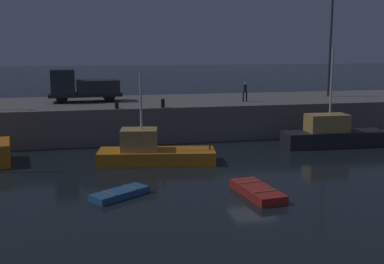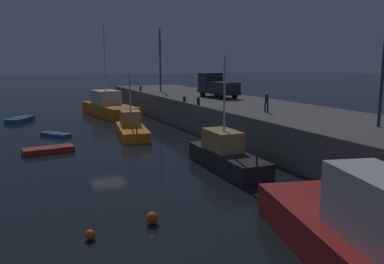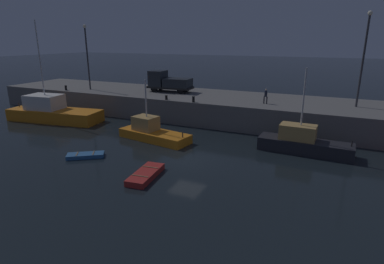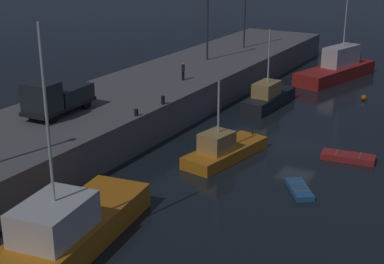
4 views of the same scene
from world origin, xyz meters
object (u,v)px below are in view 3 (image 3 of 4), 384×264
object	(u,v)px
fishing_trawler_red	(52,112)
fishing_boat_orange	(152,132)
dinghy_orange_near	(86,155)
dinghy_red_small	(146,174)
lamp_post_west	(87,52)
lamp_post_east	(364,53)
bollard_central	(166,98)
fishing_boat_white	(303,143)
bollard_west	(66,88)
dockworker	(266,95)
bollard_east	(193,99)
utility_truck	(168,82)

from	to	relation	value
fishing_trawler_red	fishing_boat_orange	size ratio (longest dim) A/B	1.53
dinghy_orange_near	dinghy_red_small	bearing A→B (deg)	-10.44
lamp_post_west	lamp_post_east	bearing A→B (deg)	4.27
bollard_central	lamp_post_west	bearing A→B (deg)	170.13
lamp_post_west	fishing_boat_white	bearing A→B (deg)	-12.11
dinghy_orange_near	lamp_post_west	bearing A→B (deg)	130.33
fishing_boat_orange	bollard_west	world-z (taller)	fishing_boat_orange
dockworker	bollard_east	size ratio (longest dim) A/B	2.47
dinghy_red_small	fishing_trawler_red	bearing A→B (deg)	154.56
fishing_boat_orange	dockworker	bearing A→B (deg)	43.68
fishing_boat_orange	dinghy_red_small	distance (m)	8.59
fishing_boat_white	dockworker	size ratio (longest dim) A/B	4.85
fishing_trawler_red	bollard_central	bearing A→B (deg)	20.45
fishing_boat_white	utility_truck	size ratio (longest dim) A/B	1.29
dinghy_orange_near	fishing_trawler_red	bearing A→B (deg)	147.60
bollard_west	bollard_central	world-z (taller)	bollard_west
fishing_boat_orange	lamp_post_west	bearing A→B (deg)	150.86
dockworker	bollard_central	world-z (taller)	dockworker
dockworker	bollard_central	size ratio (longest dim) A/B	3.26
bollard_central	fishing_boat_white	bearing A→B (deg)	-14.02
fishing_trawler_red	bollard_east	world-z (taller)	fishing_trawler_red
bollard_west	bollard_east	world-z (taller)	bollard_west
bollard_central	dockworker	bearing A→B (deg)	12.93
dinghy_orange_near	utility_truck	xyz separation A→B (m)	(-1.86, 17.27, 3.78)
dinghy_orange_near	bollard_east	bearing A→B (deg)	71.85
lamp_post_east	bollard_east	size ratio (longest dim) A/B	14.25
fishing_trawler_red	dinghy_red_small	size ratio (longest dim) A/B	3.07
fishing_trawler_red	dockworker	size ratio (longest dim) A/B	7.25
bollard_west	bollard_east	distance (m)	18.72
lamp_post_east	dockworker	distance (m)	9.88
fishing_trawler_red	bollard_west	bearing A→B (deg)	118.98
fishing_trawler_red	bollard_east	size ratio (longest dim) A/B	17.94
fishing_trawler_red	bollard_west	size ratio (longest dim) A/B	17.87
fishing_boat_white	bollard_east	world-z (taller)	fishing_boat_white
fishing_trawler_red	bollard_east	xyz separation A→B (m)	(15.95, 4.63, 1.92)
dinghy_orange_near	utility_truck	bearing A→B (deg)	96.16
dinghy_orange_near	lamp_post_east	bearing A→B (deg)	40.60
dinghy_orange_near	dockworker	distance (m)	18.76
fishing_trawler_red	lamp_post_east	size ratio (longest dim) A/B	1.26
fishing_boat_orange	dinghy_red_small	xyz separation A→B (m)	(4.12, -7.52, -0.50)
fishing_boat_white	fishing_boat_orange	size ratio (longest dim) A/B	1.02
fishing_boat_orange	dockworker	distance (m)	12.45
dinghy_red_small	bollard_central	distance (m)	14.95
lamp_post_west	bollard_west	distance (m)	5.46
dinghy_orange_near	bollard_east	distance (m)	13.16
fishing_boat_orange	dockworker	size ratio (longest dim) A/B	4.74
dinghy_red_small	bollard_central	world-z (taller)	bollard_central
dinghy_red_small	dockworker	distance (m)	16.90
fishing_boat_orange	bollard_central	world-z (taller)	fishing_boat_orange
lamp_post_west	bollard_east	xyz separation A→B (m)	(16.35, -2.33, -4.51)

